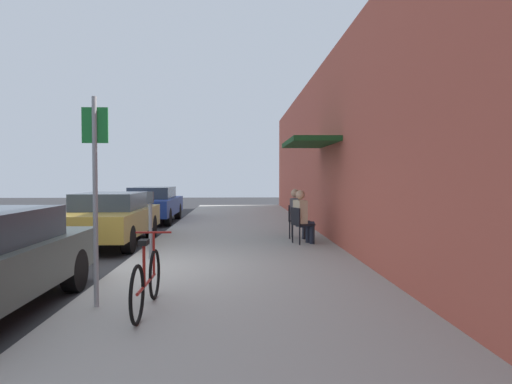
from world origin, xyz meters
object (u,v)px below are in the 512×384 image
object	(u,v)px
parked_car_2	(152,204)
seated_patron_0	(302,215)
parked_car_1	(110,217)
seated_patron_1	(297,212)
street_sign	(95,184)
cafe_chair_0	(300,223)
parking_meter	(150,220)
cafe_chair_1	(295,219)
bicycle_0	(147,281)

from	to	relation	value
parked_car_2	seated_patron_0	distance (m)	8.12
parked_car_1	seated_patron_1	bearing A→B (deg)	1.93
street_sign	cafe_chair_0	bearing A→B (deg)	58.05
parking_meter	parked_car_1	bearing A→B (deg)	119.33
seated_patron_0	cafe_chair_1	xyz separation A→B (m)	(-0.06, 0.98, -0.19)
parked_car_2	seated_patron_1	size ratio (longest dim) A/B	3.41
parked_car_1	cafe_chair_1	distance (m)	4.76
parking_meter	cafe_chair_1	xyz separation A→B (m)	(3.20, 2.94, -0.26)
parked_car_1	cafe_chair_0	size ratio (longest dim) A/B	5.06
parking_meter	cafe_chair_0	size ratio (longest dim) A/B	1.52
parked_car_1	cafe_chair_0	bearing A→B (deg)	-9.76
parking_meter	cafe_chair_0	world-z (taller)	parking_meter
parked_car_1	seated_patron_0	bearing A→B (deg)	-9.41
seated_patron_0	seated_patron_1	bearing A→B (deg)	90.02
parked_car_1	parked_car_2	world-z (taller)	parked_car_2
parked_car_1	cafe_chair_0	xyz separation A→B (m)	(4.75, -0.82, -0.07)
parking_meter	seated_patron_0	distance (m)	3.81
cafe_chair_0	cafe_chair_1	distance (m)	1.00
seated_patron_0	seated_patron_1	size ratio (longest dim) A/B	1.00
parked_car_1	street_sign	distance (m)	6.29
cafe_chair_1	parked_car_1	bearing A→B (deg)	-177.85
parked_car_2	bicycle_0	distance (m)	12.18
cafe_chair_0	seated_patron_1	bearing A→B (deg)	86.71
parking_meter	seated_patron_1	bearing A→B (deg)	41.85
cafe_chair_1	bicycle_0	bearing A→B (deg)	-111.98
parked_car_1	seated_patron_1	world-z (taller)	seated_patron_1
parking_meter	seated_patron_1	xyz separation A→B (m)	(3.26, 2.92, -0.07)
parked_car_1	street_sign	xyz separation A→B (m)	(1.50, -6.03, 0.94)
parked_car_2	cafe_chair_1	size ratio (longest dim) A/B	5.06
seated_patron_0	parking_meter	bearing A→B (deg)	-148.98
cafe_chair_1	seated_patron_1	size ratio (longest dim) A/B	0.67
parked_car_1	bicycle_0	size ratio (longest dim) A/B	2.57
parked_car_1	cafe_chair_0	distance (m)	4.82
seated_patron_1	seated_patron_0	bearing A→B (deg)	-89.98
parked_car_2	cafe_chair_0	bearing A→B (deg)	-54.09
parked_car_2	parking_meter	xyz separation A→B (m)	(1.55, -8.50, 0.18)
seated_patron_0	parked_car_2	bearing A→B (deg)	126.32
parking_meter	cafe_chair_0	distance (m)	3.75
parking_meter	seated_patron_1	world-z (taller)	parking_meter
seated_patron_0	cafe_chair_1	size ratio (longest dim) A/B	1.48
cafe_chair_1	parked_car_2	bearing A→B (deg)	130.48
bicycle_0	seated_patron_1	xyz separation A→B (m)	(2.65, 6.40, 0.34)
parked_car_2	seated_patron_0	world-z (taller)	seated_patron_0
street_sign	seated_patron_0	xyz separation A→B (m)	(3.31, 5.24, -0.82)
street_sign	cafe_chair_1	world-z (taller)	street_sign
parked_car_2	cafe_chair_0	distance (m)	8.11
cafe_chair_1	street_sign	bearing A→B (deg)	-117.63
bicycle_0	street_sign	bearing A→B (deg)	162.81
parked_car_1	parked_car_2	size ratio (longest dim) A/B	1.00
bicycle_0	seated_patron_1	world-z (taller)	seated_patron_1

